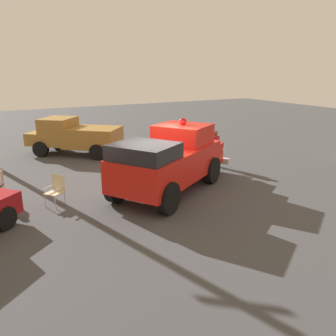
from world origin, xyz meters
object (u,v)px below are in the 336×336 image
object	(u,v)px
vintage_fire_truck	(171,159)
parked_pickup	(75,136)
spectator_standing	(215,146)
lawn_chair_by_car	(156,150)
lawn_chair_spare	(56,188)

from	to	relation	value
vintage_fire_truck	parked_pickup	bearing A→B (deg)	103.29
vintage_fire_truck	spectator_standing	size ratio (longest dim) A/B	3.70
vintage_fire_truck	lawn_chair_by_car	bearing A→B (deg)	71.58
vintage_fire_truck	lawn_chair_spare	size ratio (longest dim) A/B	6.08
lawn_chair_spare	lawn_chair_by_car	bearing A→B (deg)	31.62
parked_pickup	lawn_chair_by_car	size ratio (longest dim) A/B	4.72
vintage_fire_truck	spectator_standing	bearing A→B (deg)	29.39
lawn_chair_by_car	spectator_standing	bearing A→B (deg)	-42.55
vintage_fire_truck	spectator_standing	world-z (taller)	vintage_fire_truck
vintage_fire_truck	lawn_chair_by_car	world-z (taller)	vintage_fire_truck
vintage_fire_truck	lawn_chair_spare	xyz separation A→B (m)	(-4.05, 0.53, -0.61)
parked_pickup	spectator_standing	xyz separation A→B (m)	(5.07, -5.40, -0.02)
lawn_chair_spare	spectator_standing	world-z (taller)	spectator_standing
lawn_chair_spare	spectator_standing	bearing A→B (deg)	10.40
lawn_chair_by_car	spectator_standing	size ratio (longest dim) A/B	0.61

